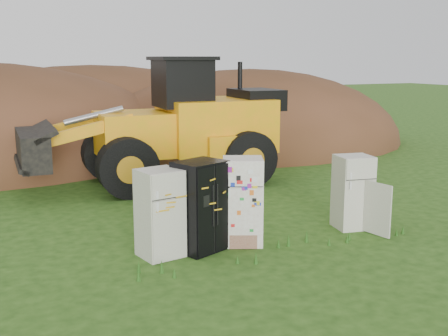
# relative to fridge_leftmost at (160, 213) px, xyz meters

# --- Properties ---
(ground) EXTENTS (120.00, 120.00, 0.00)m
(ground) POSITION_rel_fridge_leftmost_xyz_m (2.40, -0.03, -0.89)
(ground) COLOR #214412
(ground) RESTS_ON ground
(fridge_leftmost) EXTENTS (0.91, 0.89, 1.78)m
(fridge_leftmost) POSITION_rel_fridge_leftmost_xyz_m (0.00, 0.00, 0.00)
(fridge_leftmost) COLOR silver
(fridge_leftmost) RESTS_ON ground
(fridge_black_side) EXTENTS (1.21, 1.09, 1.88)m
(fridge_black_side) POSITION_rel_fridge_leftmost_xyz_m (0.88, -0.01, 0.05)
(fridge_black_side) COLOR black
(fridge_black_side) RESTS_ON ground
(fridge_sticker) EXTENTS (1.07, 1.04, 1.87)m
(fridge_sticker) POSITION_rel_fridge_leftmost_xyz_m (1.86, 0.01, 0.04)
(fridge_sticker) COLOR white
(fridge_sticker) RESTS_ON ground
(fridge_open_door) EXTENTS (0.90, 0.85, 1.72)m
(fridge_open_door) POSITION_rel_fridge_leftmost_xyz_m (4.72, -0.05, -0.03)
(fridge_open_door) COLOR silver
(fridge_open_door) RESTS_ON ground
(wheel_loader) EXTENTS (8.36, 3.63, 3.99)m
(wheel_loader) POSITION_rel_fridge_leftmost_xyz_m (1.87, 6.28, 1.10)
(wheel_loader) COLOR orange
(wheel_loader) RESTS_ON ground
(dirt_mound_right) EXTENTS (15.10, 11.07, 6.94)m
(dirt_mound_right) POSITION_rel_fridge_leftmost_xyz_m (8.44, 12.43, -0.89)
(dirt_mound_right) COLOR #412815
(dirt_mound_right) RESTS_ON ground
(dirt_mound_back) EXTENTS (18.56, 12.37, 7.23)m
(dirt_mound_back) POSITION_rel_fridge_leftmost_xyz_m (2.44, 18.10, -0.89)
(dirt_mound_back) COLOR #412815
(dirt_mound_back) RESTS_ON ground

